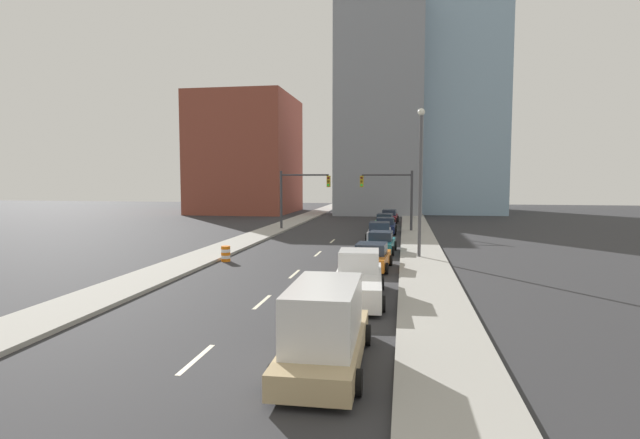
% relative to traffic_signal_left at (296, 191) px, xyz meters
% --- Properties ---
extents(sidewalk_left, '(2.83, 97.07, 0.17)m').
position_rel_traffic_signal_left_xyz_m(sidewalk_left, '(-2.15, 4.03, -3.76)').
color(sidewalk_left, '#9E9B93').
rests_on(sidewalk_left, ground).
extents(sidewalk_right, '(2.83, 97.07, 0.17)m').
position_rel_traffic_signal_left_xyz_m(sidewalk_right, '(11.69, 4.03, -3.76)').
color(sidewalk_right, '#9E9B93').
rests_on(sidewalk_right, ground).
extents(lane_stripe_at_9m, '(0.16, 2.40, 0.01)m').
position_rel_traffic_signal_left_xyz_m(lane_stripe_at_9m, '(4.77, -35.11, -3.85)').
color(lane_stripe_at_9m, beige).
rests_on(lane_stripe_at_9m, ground).
extents(lane_stripe_at_16m, '(0.16, 2.40, 0.01)m').
position_rel_traffic_signal_left_xyz_m(lane_stripe_at_16m, '(4.77, -28.49, -3.85)').
color(lane_stripe_at_16m, beige).
rests_on(lane_stripe_at_16m, ground).
extents(lane_stripe_at_22m, '(0.16, 2.40, 0.01)m').
position_rel_traffic_signal_left_xyz_m(lane_stripe_at_22m, '(4.77, -22.36, -3.85)').
color(lane_stripe_at_22m, beige).
rests_on(lane_stripe_at_22m, ground).
extents(lane_stripe_at_29m, '(0.16, 2.40, 0.01)m').
position_rel_traffic_signal_left_xyz_m(lane_stripe_at_29m, '(4.77, -15.07, -3.85)').
color(lane_stripe_at_29m, beige).
rests_on(lane_stripe_at_29m, ground).
extents(lane_stripe_at_36m, '(0.16, 2.40, 0.01)m').
position_rel_traffic_signal_left_xyz_m(lane_stripe_at_36m, '(4.77, -8.08, -3.85)').
color(lane_stripe_at_36m, beige).
rests_on(lane_stripe_at_36m, ground).
extents(building_brick_left, '(14.00, 16.00, 17.37)m').
position_rel_traffic_signal_left_xyz_m(building_brick_left, '(-13.08, 25.00, 4.83)').
color(building_brick_left, brown).
rests_on(building_brick_left, ground).
extents(building_office_center, '(12.00, 20.00, 29.96)m').
position_rel_traffic_signal_left_xyz_m(building_office_center, '(6.88, 29.00, 11.13)').
color(building_office_center, gray).
rests_on(building_office_center, ground).
extents(building_glass_right, '(13.00, 20.00, 31.69)m').
position_rel_traffic_signal_left_xyz_m(building_glass_right, '(18.12, 33.00, 11.99)').
color(building_glass_right, '#8CADC6').
rests_on(building_glass_right, ground).
extents(traffic_signal_left, '(5.03, 0.35, 5.84)m').
position_rel_traffic_signal_left_xyz_m(traffic_signal_left, '(0.00, 0.00, 0.00)').
color(traffic_signal_left, '#38383D').
rests_on(traffic_signal_left, ground).
extents(traffic_signal_right, '(5.03, 0.35, 5.84)m').
position_rel_traffic_signal_left_xyz_m(traffic_signal_right, '(9.68, 0.00, 0.00)').
color(traffic_signal_right, '#38383D').
rests_on(traffic_signal_right, ground).
extents(traffic_barrel, '(0.56, 0.56, 0.95)m').
position_rel_traffic_signal_left_xyz_m(traffic_barrel, '(-0.27, -19.08, -3.38)').
color(traffic_barrel, orange).
rests_on(traffic_barrel, ground).
extents(street_lamp, '(0.44, 0.44, 9.38)m').
position_rel_traffic_signal_left_xyz_m(street_lamp, '(11.45, -16.24, 1.52)').
color(street_lamp, '#4C4C51').
rests_on(street_lamp, ground).
extents(box_truck_tan, '(2.29, 5.82, 2.29)m').
position_rel_traffic_signal_left_xyz_m(box_truck_tan, '(8.42, -35.11, -2.78)').
color(box_truck_tan, tan).
rests_on(box_truck_tan, ground).
extents(pickup_truck_white, '(2.44, 6.16, 1.95)m').
position_rel_traffic_signal_left_xyz_m(pickup_truck_white, '(8.61, -27.22, -3.06)').
color(pickup_truck_white, silver).
rests_on(pickup_truck_white, ground).
extents(sedan_orange, '(2.30, 4.40, 1.46)m').
position_rel_traffic_signal_left_xyz_m(sedan_orange, '(8.71, -20.19, -3.19)').
color(sedan_orange, orange).
rests_on(sedan_orange, ground).
extents(sedan_teal, '(2.15, 4.34, 1.46)m').
position_rel_traffic_signal_left_xyz_m(sedan_teal, '(8.94, -13.82, -3.19)').
color(sedan_teal, '#196B75').
rests_on(sedan_teal, ground).
extents(sedan_silver, '(2.17, 4.74, 1.54)m').
position_rel_traffic_signal_left_xyz_m(sedan_silver, '(8.53, -7.19, -3.15)').
color(sedan_silver, '#B2B2BC').
rests_on(sedan_silver, ground).
extents(sedan_navy, '(2.08, 4.52, 1.47)m').
position_rel_traffic_signal_left_xyz_m(sedan_navy, '(8.80, -1.49, -3.18)').
color(sedan_navy, '#141E47').
rests_on(sedan_navy, ground).
extents(sedan_green, '(2.18, 4.82, 1.42)m').
position_rel_traffic_signal_left_xyz_m(sedan_green, '(8.52, 4.49, -3.19)').
color(sedan_green, '#1E6033').
rests_on(sedan_green, ground).
extents(sedan_maroon, '(2.15, 4.71, 1.51)m').
position_rel_traffic_signal_left_xyz_m(sedan_maroon, '(8.83, 10.03, -3.16)').
color(sedan_maroon, maroon).
rests_on(sedan_maroon, ground).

